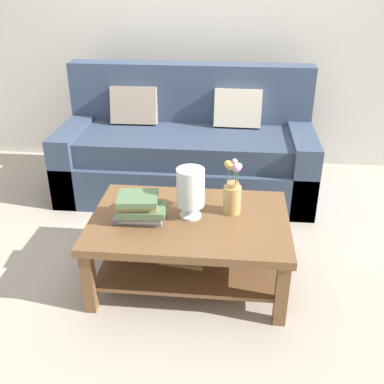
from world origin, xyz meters
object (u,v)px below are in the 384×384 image
Objects in this scene: book_stack_main at (140,208)px; flower_pitcher at (232,192)px; coffee_table at (189,235)px; glass_hurricane_vase at (190,189)px; couch at (187,151)px.

flower_pitcher is at bearing 15.19° from book_stack_main.
book_stack_main is at bearing -170.08° from coffee_table.
coffee_table is at bearing 9.92° from book_stack_main.
glass_hurricane_vase is at bearing 13.50° from book_stack_main.
flower_pitcher is (0.41, -1.20, 0.22)m from couch.
flower_pitcher is (0.54, 0.15, 0.06)m from book_stack_main.
book_stack_main is at bearing -164.81° from flower_pitcher.
couch is 6.68× the size of book_stack_main.
book_stack_main is at bearing -166.50° from glass_hurricane_vase.
coffee_table is 3.42× the size of flower_pitcher.
flower_pitcher is at bearing 20.89° from coffee_table.
couch is 1.78× the size of coffee_table.
couch reaches higher than glass_hurricane_vase.
glass_hurricane_vase is 0.90× the size of flower_pitcher.
book_stack_main is at bearing -95.71° from couch.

